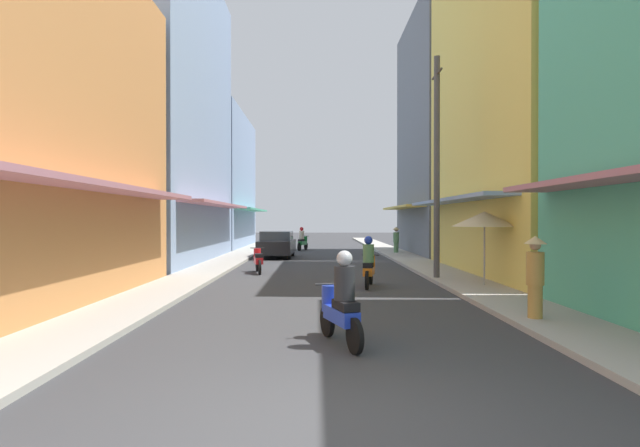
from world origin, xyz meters
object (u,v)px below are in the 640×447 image
object	(u,v)px
motorbike_orange	(369,264)
utility_pole	(437,166)
pedestrian_far	(396,239)
pedestrian_foreground	(535,274)
motorbike_green	(302,240)
vendor_umbrella	(485,219)
motorbike_blue	(341,303)
parked_car	(277,244)
motorbike_red	(258,260)

from	to	relation	value
motorbike_orange	utility_pole	size ratio (longest dim) A/B	0.24
pedestrian_far	pedestrian_foreground	bearing A→B (deg)	-91.08
motorbike_green	pedestrian_far	size ratio (longest dim) A/B	1.06
pedestrian_foreground	vendor_umbrella	world-z (taller)	vendor_umbrella
motorbike_orange	pedestrian_foreground	size ratio (longest dim) A/B	1.02
motorbike_blue	parked_car	bearing A→B (deg)	97.69
motorbike_green	utility_pole	distance (m)	17.63
parked_car	pedestrian_far	world-z (taller)	pedestrian_far
motorbike_orange	pedestrian_far	bearing A→B (deg)	77.73
motorbike_blue	motorbike_red	distance (m)	11.51
vendor_umbrella	utility_pole	xyz separation A→B (m)	(-0.95, 2.00, 1.79)
motorbike_blue	utility_pole	size ratio (longest dim) A/B	0.23
motorbike_red	vendor_umbrella	size ratio (longest dim) A/B	0.77
motorbike_green	vendor_umbrella	distance (m)	19.59
utility_pole	motorbike_blue	bearing A→B (deg)	-112.99
motorbike_blue	pedestrian_foreground	size ratio (longest dim) A/B	0.99
pedestrian_foreground	pedestrian_far	bearing A→B (deg)	88.92
motorbike_blue	parked_car	world-z (taller)	motorbike_blue
vendor_umbrella	utility_pole	size ratio (longest dim) A/B	0.31
motorbike_orange	utility_pole	xyz separation A→B (m)	(2.46, 1.57, 3.17)
motorbike_red	utility_pole	xyz separation A→B (m)	(6.35, -2.54, 3.37)
motorbike_orange	motorbike_red	distance (m)	5.66
pedestrian_far	pedestrian_foreground	size ratio (longest dim) A/B	0.93
vendor_umbrella	motorbike_red	bearing A→B (deg)	148.08
motorbike_red	parked_car	xyz separation A→B (m)	(0.11, 7.77, 0.24)
parked_car	motorbike_blue	bearing A→B (deg)	-82.31
motorbike_blue	motorbike_red	bearing A→B (deg)	103.44
parked_car	motorbike_red	bearing A→B (deg)	-90.84
motorbike_orange	vendor_umbrella	size ratio (longest dim) A/B	0.77
parked_car	motorbike_orange	bearing A→B (deg)	-72.38
pedestrian_far	utility_pole	world-z (taller)	utility_pole
vendor_umbrella	pedestrian_far	bearing A→B (deg)	91.16
motorbike_blue	utility_pole	bearing A→B (deg)	67.01
pedestrian_foreground	utility_pole	bearing A→B (deg)	92.28
motorbike_blue	utility_pole	xyz separation A→B (m)	(3.67, 8.65, 3.17)
parked_car	vendor_umbrella	size ratio (longest dim) A/B	1.79
pedestrian_foreground	motorbike_orange	bearing A→B (deg)	116.73
motorbike_red	motorbike_orange	bearing A→B (deg)	-46.61
motorbike_blue	motorbike_green	distance (m)	25.29
motorbike_green	motorbike_blue	bearing A→B (deg)	-86.93
motorbike_orange	parked_car	world-z (taller)	motorbike_orange
motorbike_orange	utility_pole	bearing A→B (deg)	32.50
parked_car	pedestrian_foreground	bearing A→B (deg)	-69.39
utility_pole	motorbike_green	bearing A→B (deg)	106.84
motorbike_red	vendor_umbrella	bearing A→B (deg)	-31.92
pedestrian_foreground	utility_pole	size ratio (longest dim) A/B	0.23
motorbike_orange	pedestrian_foreground	world-z (taller)	pedestrian_foreground
motorbike_green	pedestrian_foreground	bearing A→B (deg)	-77.34
motorbike_red	parked_car	distance (m)	7.77
parked_car	pedestrian_foreground	world-z (taller)	pedestrian_foreground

